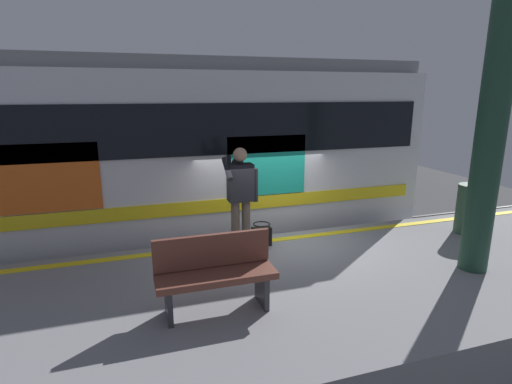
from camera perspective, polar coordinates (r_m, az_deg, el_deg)
The scene contains 11 objects.
ground_plane at distance 7.85m, azimuth 1.65°, elevation -13.81°, with size 23.72×23.72×0.00m, color #3D3D3F.
platform at distance 6.05m, azimuth 7.99°, elevation -16.94°, with size 14.28×3.80×1.13m, color gray.
safety_line at distance 7.13m, azimuth 2.52°, elevation -6.81°, with size 13.99×0.16×0.01m, color yellow.
track_rail_near at distance 8.83m, azimuth -0.97°, elevation -9.93°, with size 18.56×0.08×0.16m, color slate.
track_rail_far at distance 10.11m, azimuth -3.36°, elevation -6.78°, with size 18.56×0.08×0.16m, color slate.
train_carriage at distance 8.53m, azimuth -13.64°, elevation 6.39°, with size 10.44×3.02×4.10m.
passenger at distance 6.46m, azimuth -2.22°, elevation 0.22°, with size 0.57×0.55×1.69m.
handbag at distance 6.83m, azimuth 0.79°, elevation -6.15°, with size 0.32×0.29×0.39m.
station_column at distance 6.40m, azimuth 30.17°, elevation 6.12°, with size 0.39×0.39×3.73m, color #1E3F2D.
bench at distance 4.84m, azimuth -5.81°, elevation -11.13°, with size 1.40×0.44×0.90m.
trash_bin at distance 8.33m, azimuth 28.02°, elevation -2.14°, with size 0.47×0.47×0.91m, color #2D4C38.
Camera 1 is at (2.35, 6.54, 3.66)m, focal length 28.23 mm.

